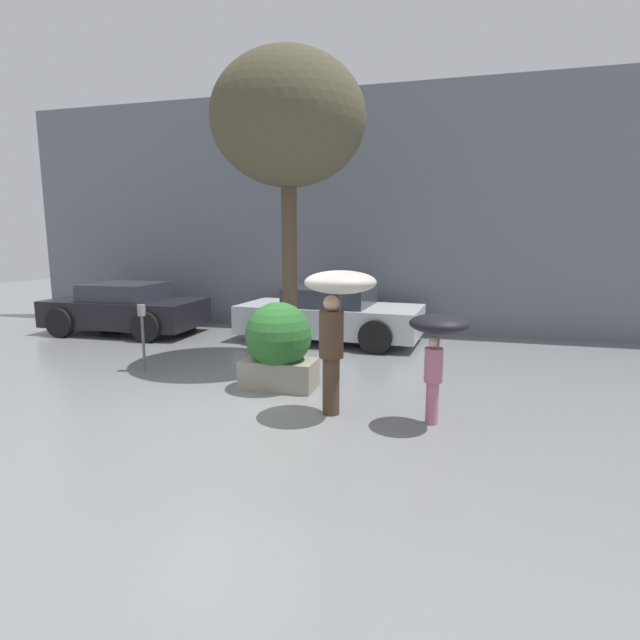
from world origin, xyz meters
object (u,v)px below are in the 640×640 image
person_child (438,337)px  parking_meter (142,323)px  parked_car_far (126,309)px  street_tree (288,122)px  parked_car_near (330,315)px  planter_box (279,344)px  person_adult (337,304)px

person_child → parking_meter: 5.37m
parked_car_far → street_tree: street_tree is taller
parked_car_near → street_tree: size_ratio=0.75×
parked_car_near → parking_meter: bearing=146.4°
parked_car_near → parked_car_far: bearing=97.3°
parked_car_near → street_tree: bearing=177.2°
planter_box → parking_meter: (-2.71, 0.34, 0.15)m
parked_car_far → person_adult: bearing=-124.8°
parking_meter → person_adult: bearing=-18.8°
person_adult → parking_meter: bearing=-174.2°
person_child → parked_car_near: bearing=178.2°
parked_car_far → planter_box: bearing=-123.5°
person_adult → parked_car_near: person_adult is taller
planter_box → street_tree: (-0.34, 1.60, 3.72)m
planter_box → person_adult: 1.74m
person_adult → street_tree: (-1.53, 2.58, 2.91)m
parked_car_near → parked_car_far: 5.25m
person_adult → parked_car_near: bearing=129.6°
planter_box → parked_car_near: (-0.10, 3.77, -0.11)m
parked_car_near → parking_meter: 4.32m
street_tree → parking_meter: bearing=-151.9°
person_adult → planter_box: bearing=164.9°
planter_box → person_child: 2.72m
planter_box → parked_car_near: planter_box is taller
person_adult → person_child: (1.30, -0.04, -0.36)m
person_child → parked_car_near: 5.47m
street_tree → parking_meter: (-2.36, -1.26, -3.56)m
planter_box → person_child: person_child is taller
person_adult → parking_meter: (-3.89, 1.32, -0.66)m
person_child → parked_car_far: person_child is taller
planter_box → person_adult: size_ratio=0.71×
parked_car_near → person_adult: bearing=-161.2°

